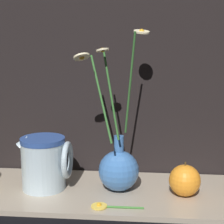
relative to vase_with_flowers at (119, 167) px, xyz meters
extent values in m
plane|color=black|center=(-0.02, 0.00, -0.07)|extent=(6.00, 6.00, 0.00)
cube|color=tan|center=(-0.02, 0.00, -0.07)|extent=(0.87, 0.27, 0.01)
sphere|color=#3F72B7|center=(0.00, 0.00, -0.01)|extent=(0.10, 0.10, 0.10)
cylinder|color=#3F72B7|center=(0.00, 0.00, 0.05)|extent=(0.02, 0.02, 0.05)
cylinder|color=#336B2D|center=(-0.04, -0.03, 0.17)|extent=(0.06, 0.09, 0.20)
cylinder|color=beige|center=(-0.08, -0.06, 0.27)|extent=(0.05, 0.05, 0.02)
sphere|color=gold|center=(-0.08, -0.06, 0.27)|extent=(0.01, 0.01, 0.01)
cylinder|color=#336B2D|center=(-0.02, -0.02, 0.18)|extent=(0.05, 0.04, 0.21)
cylinder|color=beige|center=(-0.03, -0.04, 0.29)|extent=(0.04, 0.04, 0.01)
sphere|color=gold|center=(-0.03, -0.04, 0.29)|extent=(0.01, 0.01, 0.01)
cylinder|color=#336B2D|center=(0.03, 0.01, 0.20)|extent=(0.03, 0.06, 0.25)
cylinder|color=beige|center=(0.05, 0.02, 0.33)|extent=(0.05, 0.05, 0.01)
sphere|color=gold|center=(0.05, 0.02, 0.33)|extent=(0.01, 0.01, 0.01)
cylinder|color=silver|center=(-0.19, -0.01, 0.00)|extent=(0.11, 0.11, 0.13)
cylinder|color=#2D4C93|center=(-0.19, -0.01, 0.06)|extent=(0.11, 0.11, 0.01)
torus|color=silver|center=(-0.13, -0.01, 0.02)|extent=(0.01, 0.09, 0.09)
cone|color=silver|center=(-0.23, -0.01, 0.06)|extent=(0.04, 0.03, 0.04)
sphere|color=orange|center=(0.16, -0.02, -0.02)|extent=(0.08, 0.08, 0.08)
cylinder|color=#4C3819|center=(0.16, -0.02, 0.02)|extent=(0.00, 0.00, 0.01)
cylinder|color=#3D7A33|center=(0.01, -0.10, -0.06)|extent=(0.10, 0.01, 0.01)
cylinder|color=#EAC64C|center=(-0.04, -0.10, -0.06)|extent=(0.04, 0.04, 0.00)
sphere|color=gold|center=(-0.04, -0.10, -0.05)|extent=(0.01, 0.01, 0.01)
camera|label=1|loc=(0.06, -0.88, 0.31)|focal=60.00mm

